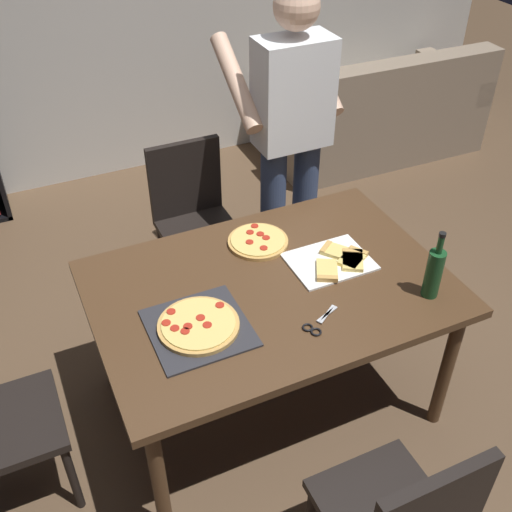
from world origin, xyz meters
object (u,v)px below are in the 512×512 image
Objects in this scene: chair_far_side at (193,212)px; wine_bottle at (434,272)px; pepperoni_pizza_on_tray at (198,326)px; dining_table at (270,297)px; second_pizza_plain at (258,241)px; couch at (375,117)px; person_serving_pizza at (290,134)px; kitchen_scissors at (317,324)px.

wine_bottle is (0.58, -1.34, 0.36)m from chair_far_side.
wine_bottle reaches higher than pepperoni_pizza_on_tray.
dining_table is 4.78× the size of wine_bottle.
couch is at bearing 42.90° from second_pizza_plain.
second_pizza_plain is at bearing 42.72° from pepperoni_pizza_on_tray.
second_pizza_plain is at bearing 128.77° from wine_bottle.
second_pizza_plain is at bearing -137.10° from couch.
person_serving_pizza is at bearing -24.23° from chair_far_side.
chair_far_side is 0.51× the size of person_serving_pizza.
kitchen_scissors is (0.06, -0.30, 0.08)m from dining_table.
wine_bottle reaches higher than second_pizza_plain.
person_serving_pizza is (0.49, -0.22, 0.49)m from chair_far_side.
dining_table is at bearing -104.49° from second_pizza_plain.
pepperoni_pizza_on_tray is at bearing 157.92° from kitchen_scissors.
dining_table is at bearing -90.00° from chair_far_side.
person_serving_pizza reaches higher than wine_bottle.
pepperoni_pizza_on_tray is 0.98m from wine_bottle.
chair_far_side is at bearing 96.04° from second_pizza_plain.
person_serving_pizza is 4.57× the size of pepperoni_pizza_on_tray.
dining_table is 1.68× the size of chair_far_side.
dining_table is at bearing 18.02° from pepperoni_pizza_on_tray.
chair_far_side reaches higher than dining_table.
pepperoni_pizza_on_tray is 0.61m from second_pizza_plain.
chair_far_side reaches higher than second_pizza_plain.
kitchen_scissors is at bearing -111.53° from person_serving_pizza.
chair_far_side is 2.85× the size of wine_bottle.
wine_bottle is at bearing -12.48° from pepperoni_pizza_on_tray.
pepperoni_pizza_on_tray reaches higher than dining_table.
person_serving_pizza is at bearing 58.14° from dining_table.
dining_table is at bearing -121.86° from person_serving_pizza.
chair_far_side is 0.72m from person_serving_pizza.
wine_bottle is (0.95, -0.21, 0.10)m from pepperoni_pizza_on_tray.
second_pizza_plain is at bearing 75.51° from dining_table.
chair_far_side is 1.50m from wine_bottle.
chair_far_side is at bearing 71.74° from pepperoni_pizza_on_tray.
wine_bottle reaches higher than couch.
person_serving_pizza is at bearing 68.47° from kitchen_scissors.
dining_table is 0.40m from pepperoni_pizza_on_tray.
couch is at bearing 42.86° from pepperoni_pizza_on_tray.
couch is 2.97m from kitchen_scissors.
second_pizza_plain is (0.01, 0.59, 0.01)m from kitchen_scissors.
kitchen_scissors is (-0.43, -1.08, -0.24)m from person_serving_pizza.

